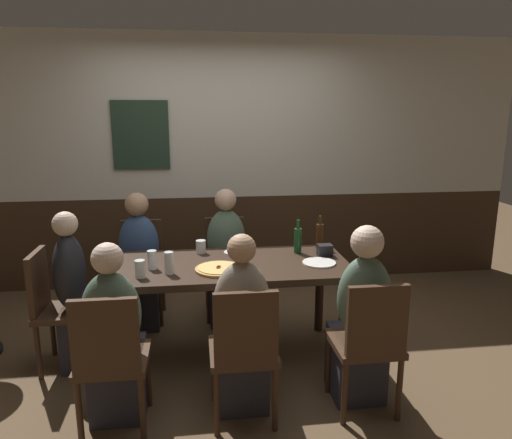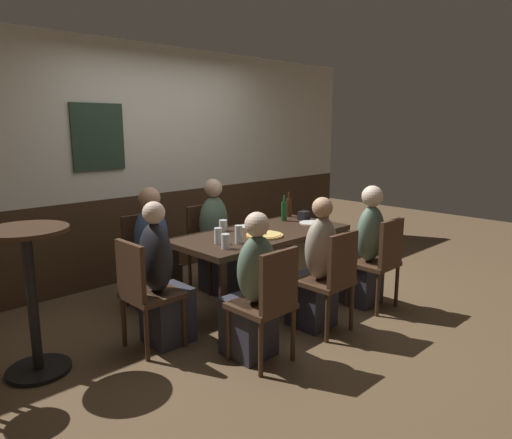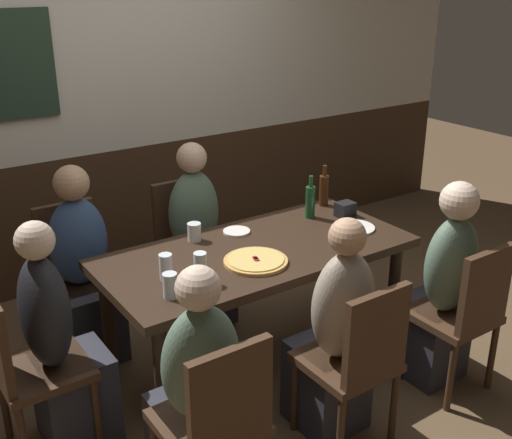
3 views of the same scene
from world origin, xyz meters
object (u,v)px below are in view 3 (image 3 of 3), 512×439
(chair_mid_far, at_px, (187,240))
(person_right_near, at_px, (440,298))
(chair_left_near, at_px, (217,419))
(plate_white_large, at_px, (354,228))
(chair_left_far, at_px, (75,268))
(chair_right_near, at_px, (464,311))
(person_left_far, at_px, (85,279))
(plate_white_small, at_px, (237,231))
(beer_bottle_green, at_px, (310,201))
(dining_table, at_px, (257,263))
(condiment_caddy, at_px, (345,209))
(chair_mid_near, at_px, (358,357))
(person_mid_near, at_px, (334,344))
(tumbler_short, at_px, (170,287))
(beer_bottle_brown, at_px, (324,189))
(pizza, at_px, (256,261))
(person_head_west, at_px, (61,353))
(pint_glass_stout, at_px, (194,233))
(highball_clear, at_px, (166,269))
(beer_glass_half, at_px, (200,269))
(person_left_near, at_px, (197,403))
(person_mid_far, at_px, (199,248))
(chair_head_west, at_px, (26,363))

(chair_mid_far, height_order, person_right_near, person_right_near)
(chair_left_near, xyz_separation_m, plate_white_large, (1.39, 0.73, 0.25))
(chair_left_near, relative_size, chair_left_far, 1.00)
(chair_right_near, xyz_separation_m, person_left_far, (-1.51, 1.48, -0.00))
(chair_mid_far, distance_m, plate_white_small, 0.62)
(chair_right_near, bearing_deg, beer_bottle_green, 102.24)
(dining_table, height_order, plate_white_small, plate_white_small)
(chair_left_near, bearing_deg, plate_white_large, 27.82)
(chair_left_far, bearing_deg, condiment_caddy, -26.28)
(plate_white_small, xyz_separation_m, condiment_caddy, (0.69, -0.16, 0.04))
(chair_mid_near, height_order, person_mid_near, person_mid_near)
(tumbler_short, relative_size, condiment_caddy, 1.11)
(chair_left_far, distance_m, beer_bottle_brown, 1.62)
(chair_mid_near, height_order, pizza, chair_mid_near)
(chair_left_far, distance_m, pizza, 1.19)
(plate_white_large, bearing_deg, chair_left_far, 146.77)
(person_head_west, bearing_deg, chair_mid_far, 36.45)
(chair_mid_near, distance_m, condiment_caddy, 1.20)
(person_mid_near, bearing_deg, condiment_caddy, 45.96)
(chair_mid_near, xyz_separation_m, condiment_caddy, (0.72, 0.91, 0.29))
(pint_glass_stout, relative_size, beer_bottle_brown, 0.39)
(chair_right_near, distance_m, beer_bottle_green, 1.10)
(highball_clear, xyz_separation_m, beer_bottle_brown, (1.32, 0.37, 0.05))
(person_mid_near, bearing_deg, dining_table, 90.00)
(tumbler_short, bearing_deg, pizza, 8.41)
(beer_glass_half, bearing_deg, person_left_near, -122.25)
(tumbler_short, relative_size, plate_white_large, 0.49)
(person_mid_near, height_order, pint_glass_stout, person_mid_near)
(dining_table, height_order, person_mid_far, person_mid_far)
(chair_head_west, height_order, condiment_caddy, chair_head_west)
(plate_white_large, bearing_deg, condiment_caddy, 63.04)
(person_mid_far, height_order, beer_glass_half, person_mid_far)
(chair_mid_far, distance_m, pint_glass_stout, 0.65)
(chair_left_near, height_order, pizza, chair_left_near)
(chair_right_near, distance_m, pizza, 1.12)
(person_head_west, height_order, tumbler_short, person_head_west)
(dining_table, xyz_separation_m, beer_bottle_brown, (0.74, 0.32, 0.19))
(chair_mid_near, height_order, highball_clear, chair_mid_near)
(person_left_near, relative_size, pint_glass_stout, 10.85)
(person_head_west, bearing_deg, pint_glass_stout, 18.05)
(pizza, height_order, tumbler_short, tumbler_short)
(dining_table, xyz_separation_m, person_mid_near, (0.00, -0.66, -0.18))
(chair_right_near, relative_size, condiment_caddy, 8.00)
(person_left_far, bearing_deg, beer_bottle_brown, -12.83)
(chair_left_far, relative_size, pint_glass_stout, 8.51)
(dining_table, bearing_deg, chair_left_far, 132.60)
(chair_head_west, height_order, person_mid_far, person_mid_far)
(person_head_west, bearing_deg, beer_glass_half, -14.79)
(person_left_far, xyz_separation_m, highball_clear, (0.18, -0.71, 0.30))
(chair_mid_far, bearing_deg, person_left_near, -117.05)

